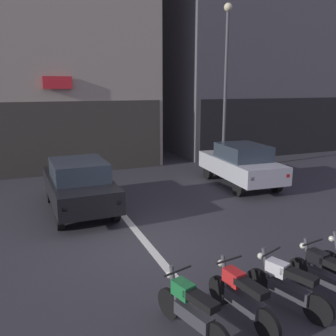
% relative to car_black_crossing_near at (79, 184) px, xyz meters
% --- Properties ---
extents(ground_plane, '(120.00, 120.00, 0.00)m').
position_rel_car_black_crossing_near_xyz_m(ground_plane, '(1.14, -3.08, -0.89)').
color(ground_plane, '#333338').
extents(lane_centre_line, '(0.20, 18.00, 0.01)m').
position_rel_car_black_crossing_near_xyz_m(lane_centre_line, '(1.14, 2.92, -0.88)').
color(lane_centre_line, silver).
rests_on(lane_centre_line, ground).
extents(building_mid_block, '(8.91, 9.63, 15.43)m').
position_rel_car_black_crossing_near_xyz_m(building_mid_block, '(0.40, 10.00, 6.81)').
color(building_mid_block, '#B2A893').
rests_on(building_mid_block, ground).
extents(car_black_crossing_near, '(1.84, 4.13, 1.64)m').
position_rel_car_black_crossing_near_xyz_m(car_black_crossing_near, '(0.00, 0.00, 0.00)').
color(car_black_crossing_near, black).
rests_on(car_black_crossing_near, ground).
extents(car_silver_parked_kerbside, '(2.03, 4.21, 1.64)m').
position_rel_car_black_crossing_near_xyz_m(car_silver_parked_kerbside, '(6.34, 0.70, 0.00)').
color(car_silver_parked_kerbside, black).
rests_on(car_silver_parked_kerbside, ground).
extents(car_red_down_street, '(2.27, 4.29, 1.64)m').
position_rel_car_black_crossing_near_xyz_m(car_red_down_street, '(2.26, 8.23, 0.00)').
color(car_red_down_street, black).
rests_on(car_red_down_street, ground).
extents(street_lamp, '(0.36, 0.36, 7.28)m').
position_rel_car_black_crossing_near_xyz_m(street_lamp, '(7.06, 3.24, 3.51)').
color(street_lamp, '#47474C').
rests_on(street_lamp, ground).
extents(motorcycle_green_row_leftmost, '(0.62, 1.63, 0.98)m').
position_rel_car_black_crossing_near_xyz_m(motorcycle_green_row_leftmost, '(0.69, -6.50, -0.43)').
color(motorcycle_green_row_leftmost, black).
rests_on(motorcycle_green_row_leftmost, ground).
extents(motorcycle_red_row_left_mid, '(0.55, 1.66, 0.98)m').
position_rel_car_black_crossing_near_xyz_m(motorcycle_red_row_left_mid, '(1.61, -6.49, -0.43)').
color(motorcycle_red_row_left_mid, black).
rests_on(motorcycle_red_row_left_mid, ground).
extents(motorcycle_white_row_centre, '(0.70, 1.59, 0.98)m').
position_rel_car_black_crossing_near_xyz_m(motorcycle_white_row_centre, '(2.52, -6.50, -0.43)').
color(motorcycle_white_row_centre, black).
rests_on(motorcycle_white_row_centre, ground).
extents(motorcycle_black_row_right_mid, '(0.55, 1.66, 0.98)m').
position_rel_car_black_crossing_near_xyz_m(motorcycle_black_row_right_mid, '(3.44, -6.48, -0.43)').
color(motorcycle_black_row_right_mid, black).
rests_on(motorcycle_black_row_right_mid, ground).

